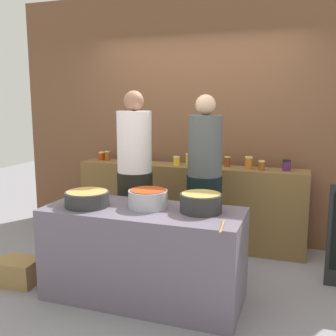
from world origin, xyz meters
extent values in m
plane|color=gray|center=(0.00, 0.00, 0.00)|extent=(12.00, 12.00, 0.00)
cube|color=brown|center=(0.00, 1.45, 1.50)|extent=(4.80, 0.12, 3.00)
cube|color=brown|center=(0.00, 1.10, 0.48)|extent=(2.70, 0.36, 0.96)
cube|color=slate|center=(0.00, -0.30, 0.40)|extent=(1.70, 0.70, 0.80)
cylinder|color=#B5300B|center=(-1.17, 1.15, 1.00)|extent=(0.07, 0.07, 0.09)
cylinder|color=#D6C666|center=(-1.17, 1.15, 1.06)|extent=(0.08, 0.08, 0.01)
cylinder|color=brown|center=(-1.08, 1.12, 1.01)|extent=(0.06, 0.06, 0.11)
cylinder|color=#D6C666|center=(-1.08, 1.12, 1.07)|extent=(0.07, 0.07, 0.01)
cylinder|color=orange|center=(-0.75, 1.04, 1.01)|extent=(0.09, 0.09, 0.10)
cylinder|color=black|center=(-0.75, 1.04, 1.07)|extent=(0.09, 0.09, 0.01)
cylinder|color=yellow|center=(-0.14, 1.08, 1.00)|extent=(0.08, 0.08, 0.09)
cylinder|color=silver|center=(-0.14, 1.08, 1.06)|extent=(0.08, 0.08, 0.01)
cylinder|color=yellow|center=(-0.02, 1.14, 1.02)|extent=(0.07, 0.07, 0.12)
cylinder|color=silver|center=(-0.02, 1.14, 1.09)|extent=(0.07, 0.07, 0.01)
cylinder|color=brown|center=(0.13, 1.10, 1.02)|extent=(0.08, 0.08, 0.12)
cylinder|color=black|center=(0.13, 1.10, 1.09)|extent=(0.08, 0.08, 0.01)
cylinder|color=brown|center=(0.44, 1.17, 1.01)|extent=(0.07, 0.07, 0.11)
cylinder|color=#D6C666|center=(0.44, 1.17, 1.07)|extent=(0.07, 0.07, 0.01)
cylinder|color=#CE611F|center=(0.69, 1.09, 1.02)|extent=(0.08, 0.08, 0.12)
cylinder|color=#D6C666|center=(0.69, 1.09, 1.09)|extent=(0.09, 0.09, 0.01)
cylinder|color=brown|center=(0.84, 1.04, 1.00)|extent=(0.07, 0.07, 0.09)
cylinder|color=#D6C666|center=(0.84, 1.04, 1.06)|extent=(0.07, 0.07, 0.02)
cylinder|color=#4E2254|center=(1.10, 1.11, 1.01)|extent=(0.09, 0.09, 0.10)
cylinder|color=black|center=(1.10, 1.11, 1.07)|extent=(0.09, 0.09, 0.02)
cylinder|color=#2D2D2D|center=(-0.49, -0.38, 0.87)|extent=(0.38, 0.38, 0.13)
cylinder|color=#BE8343|center=(-0.49, -0.38, 0.94)|extent=(0.35, 0.35, 0.00)
cylinder|color=#B7B7BC|center=(0.02, -0.25, 0.88)|extent=(0.34, 0.34, 0.15)
cylinder|color=#9B3413|center=(0.02, -0.25, 0.96)|extent=(0.31, 0.31, 0.00)
cylinder|color=#2D2D2D|center=(0.49, -0.23, 0.88)|extent=(0.35, 0.35, 0.15)
cylinder|color=#A78A42|center=(0.49, -0.23, 0.96)|extent=(0.32, 0.32, 0.00)
cylinder|color=#9E703D|center=(0.73, -0.58, 0.81)|extent=(0.05, 0.29, 0.02)
cylinder|color=black|center=(-0.34, 0.31, 0.50)|extent=(0.36, 0.36, 1.00)
cylinder|color=white|center=(-0.34, 0.31, 1.30)|extent=(0.35, 0.35, 0.61)
sphere|color=#8C6047|center=(-0.34, 0.31, 1.71)|extent=(0.20, 0.20, 0.20)
cylinder|color=black|center=(0.34, 0.47, 0.49)|extent=(0.36, 0.36, 0.97)
cylinder|color=#4E5252|center=(0.34, 0.47, 1.27)|extent=(0.34, 0.34, 0.60)
sphere|color=#D8A884|center=(0.34, 0.47, 1.67)|extent=(0.20, 0.20, 0.20)
cube|color=olive|center=(-1.24, -0.44, 0.12)|extent=(0.42, 0.33, 0.23)
camera|label=1|loc=(1.25, -3.28, 1.71)|focal=42.08mm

